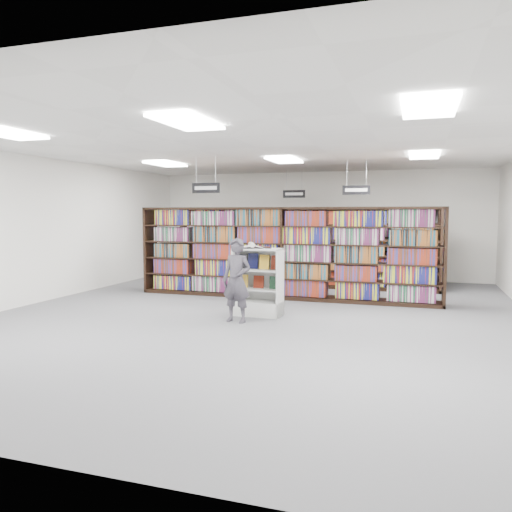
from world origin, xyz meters
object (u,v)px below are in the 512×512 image
(bookshelf_row_near, at_px, (284,253))
(endcap_display, at_px, (258,292))
(open_book, at_px, (252,246))
(shopper, at_px, (237,280))

(bookshelf_row_near, height_order, endcap_display, bookshelf_row_near)
(open_book, height_order, shopper, shopper)
(endcap_display, bearing_deg, bookshelf_row_near, 90.89)
(open_book, bearing_deg, shopper, -117.85)
(bookshelf_row_near, relative_size, shopper, 4.60)
(endcap_display, height_order, shopper, shopper)
(open_book, relative_size, shopper, 0.51)
(endcap_display, xyz_separation_m, open_book, (-0.13, 0.03, 0.88))
(shopper, bearing_deg, open_book, 95.62)
(open_book, xyz_separation_m, shopper, (-0.05, -0.73, -0.57))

